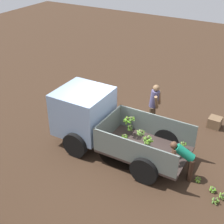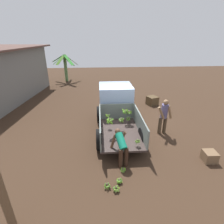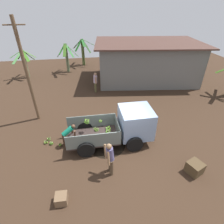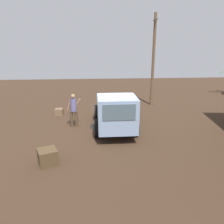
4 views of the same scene
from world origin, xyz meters
The scene contains 11 objects.
ground centered at (0.00, 0.00, 0.00)m, with size 36.00×36.00×0.00m, color #3B281B.
mud_patch_0 centered at (-0.79, 0.07, 0.00)m, with size 2.02×2.02×0.01m, color black.
cargo_truck centered at (0.40, 0.31, 1.03)m, with size 4.51×2.00×1.93m.
person_foreground_visitor centered at (-0.87, -1.74, 0.95)m, with size 0.43×0.74×1.71m.
person_worker_loading centered at (-2.77, 0.43, 0.73)m, with size 0.79×0.64×1.22m.
banana_bunch_on_ground_0 centered at (-3.74, 0.59, 0.09)m, with size 0.21×0.21×0.17m.
banana_bunch_on_ground_1 centered at (-4.04, 0.72, 0.10)m, with size 0.22×0.22×0.17m.
banana_bunch_on_ground_2 centered at (-3.91, 0.98, 0.10)m, with size 0.22×0.22×0.18m.
banana_bunch_on_ground_3 centered at (-3.26, 0.41, 0.09)m, with size 0.19×0.19×0.16m.
wooden_crate_0 centered at (-2.92, -2.82, 0.20)m, with size 0.45×0.45×0.39m, color brown.
wooden_crate_1 centered at (2.88, -2.35, 0.28)m, with size 0.62×0.62×0.56m, color #4D3B24.
Camera 1 is at (-4.51, 7.63, 6.47)m, focal length 50.00 mm.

